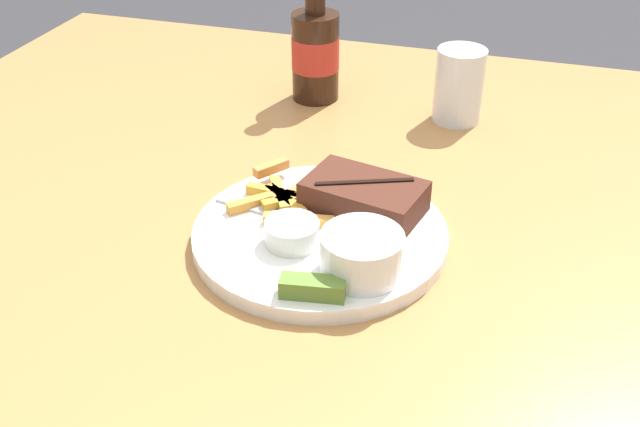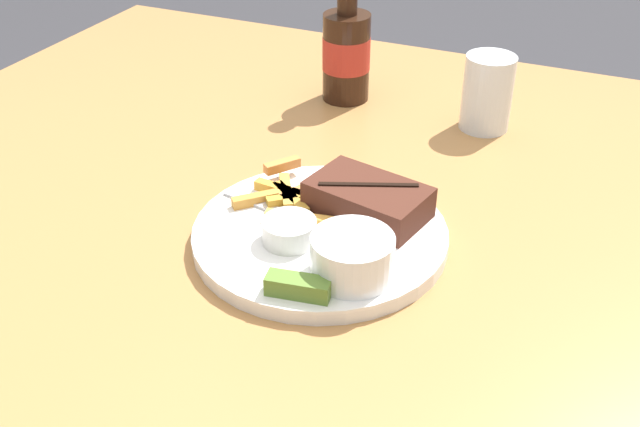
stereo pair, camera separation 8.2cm
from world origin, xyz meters
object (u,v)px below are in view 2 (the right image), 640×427
at_px(steak_portion, 368,199).
at_px(coleslaw_cup, 352,254).
at_px(fork_utensil, 267,207).
at_px(drinking_glass, 487,93).
at_px(dinner_plate, 320,235).
at_px(dipping_sauce_cup, 289,230).
at_px(beer_bottle, 346,51).
at_px(pickle_spear, 298,286).

height_order(steak_portion, coleslaw_cup, coleslaw_cup).
height_order(fork_utensil, drinking_glass, drinking_glass).
distance_m(dinner_plate, dipping_sauce_cup, 0.05).
height_order(steak_portion, fork_utensil, steak_portion).
distance_m(fork_utensil, beer_bottle, 0.37).
bearing_deg(fork_utensil, coleslaw_cup, -19.07).
bearing_deg(dinner_plate, beer_bottle, 107.95).
bearing_deg(fork_utensil, dipping_sauce_cup, -32.32).
xyz_separation_m(pickle_spear, fork_utensil, (-0.10, 0.13, -0.01)).
relative_size(dinner_plate, fork_utensil, 2.13).
relative_size(dinner_plate, dipping_sauce_cup, 4.80).
bearing_deg(pickle_spear, fork_utensil, 128.20).
height_order(coleslaw_cup, beer_bottle, beer_bottle).
bearing_deg(fork_utensil, beer_bottle, 107.89).
distance_m(steak_portion, pickle_spear, 0.17).
distance_m(pickle_spear, fork_utensil, 0.16).
relative_size(steak_portion, dipping_sauce_cup, 2.46).
xyz_separation_m(dinner_plate, dipping_sauce_cup, (-0.02, -0.04, 0.02)).
height_order(dinner_plate, pickle_spear, pickle_spear).
distance_m(dipping_sauce_cup, fork_utensil, 0.07).
distance_m(dinner_plate, pickle_spear, 0.12).
bearing_deg(drinking_glass, pickle_spear, -98.74).
height_order(fork_utensil, beer_bottle, beer_bottle).
distance_m(dinner_plate, drinking_glass, 0.38).
relative_size(steak_portion, beer_bottle, 0.68).
xyz_separation_m(dinner_plate, beer_bottle, (-0.12, 0.38, 0.07)).
bearing_deg(beer_bottle, fork_utensil, -82.44).
relative_size(steak_portion, pickle_spear, 2.18).
height_order(dinner_plate, steak_portion, steak_portion).
xyz_separation_m(coleslaw_cup, fork_utensil, (-0.14, 0.08, -0.02)).
relative_size(coleslaw_cup, drinking_glass, 0.79).
bearing_deg(dipping_sauce_cup, drinking_glass, 72.96).
xyz_separation_m(coleslaw_cup, drinking_glass, (0.04, 0.42, 0.01)).
height_order(steak_portion, pickle_spear, steak_portion).
distance_m(coleslaw_cup, beer_bottle, 0.48).
xyz_separation_m(steak_portion, coleslaw_cup, (0.03, -0.11, 0.01)).
distance_m(coleslaw_cup, pickle_spear, 0.06).
xyz_separation_m(beer_bottle, drinking_glass, (0.22, -0.02, -0.02)).
bearing_deg(coleslaw_cup, dinner_plate, 134.88).
height_order(pickle_spear, beer_bottle, beer_bottle).
xyz_separation_m(steak_portion, fork_utensil, (-0.11, -0.04, -0.02)).
bearing_deg(steak_portion, beer_bottle, 116.09).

